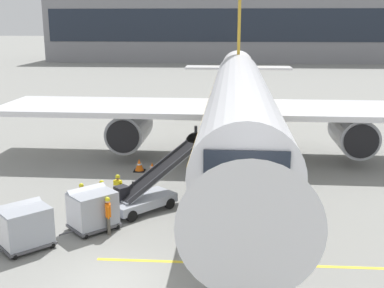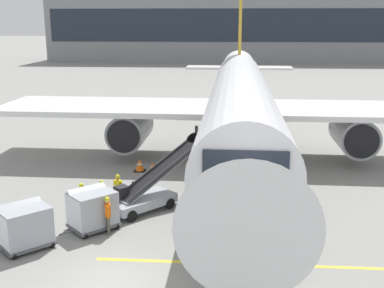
% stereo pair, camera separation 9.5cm
% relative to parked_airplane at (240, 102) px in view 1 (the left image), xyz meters
% --- Properties ---
extents(ground_plane, '(600.00, 600.00, 0.00)m').
position_rel_parked_airplane_xyz_m(ground_plane, '(-5.07, -17.14, -3.94)').
color(ground_plane, gray).
extents(parked_airplane, '(33.06, 43.66, 14.76)m').
position_rel_parked_airplane_xyz_m(parked_airplane, '(0.00, 0.00, 0.00)').
color(parked_airplane, white).
rests_on(parked_airplane, ground).
extents(belt_loader, '(4.52, 4.75, 3.02)m').
position_rel_parked_airplane_xyz_m(belt_loader, '(-4.92, -9.99, -3.07)').
color(belt_loader, '#A3A8B2').
rests_on(belt_loader, ground).
extents(baggage_cart_lead, '(2.55, 2.54, 1.91)m').
position_rel_parked_airplane_xyz_m(baggage_cart_lead, '(-6.94, -12.52, -2.94)').
color(baggage_cart_lead, '#515156').
rests_on(baggage_cart_lead, ground).
extents(baggage_cart_second, '(2.55, 2.54, 1.91)m').
position_rel_parked_airplane_xyz_m(baggage_cart_second, '(-9.23, -14.58, -2.94)').
color(baggage_cart_second, '#515156').
rests_on(baggage_cart_second, ground).
extents(ground_crew_by_loader, '(0.52, 0.39, 1.74)m').
position_rel_parked_airplane_xyz_m(ground_crew_by_loader, '(-6.36, -9.77, -2.94)').
color(ground_crew_by_loader, black).
rests_on(ground_crew_by_loader, ground).
extents(ground_crew_by_carts, '(0.50, 0.40, 1.74)m').
position_rel_parked_airplane_xyz_m(ground_crew_by_carts, '(-6.93, -10.73, -2.94)').
color(ground_crew_by_carts, '#333847').
rests_on(ground_crew_by_carts, ground).
extents(ground_crew_marshaller, '(0.34, 0.55, 1.74)m').
position_rel_parked_airplane_xyz_m(ground_crew_marshaller, '(-6.10, -13.00, -2.94)').
color(ground_crew_marshaller, '#514C42').
rests_on(ground_crew_marshaller, ground).
extents(ground_crew_wingwalker, '(0.33, 0.56, 1.74)m').
position_rel_parked_airplane_xyz_m(ground_crew_wingwalker, '(-7.79, -11.23, -2.94)').
color(ground_crew_wingwalker, '#333847').
rests_on(ground_crew_wingwalker, ground).
extents(safety_cone_engine_keepout, '(0.58, 0.58, 0.66)m').
position_rel_parked_airplane_xyz_m(safety_cone_engine_keepout, '(-5.51, -3.88, -3.62)').
color(safety_cone_engine_keepout, black).
rests_on(safety_cone_engine_keepout, ground).
extents(safety_cone_wingtip, '(0.71, 0.71, 0.80)m').
position_rel_parked_airplane_xyz_m(safety_cone_wingtip, '(-6.36, -3.61, -3.55)').
color(safety_cone_wingtip, black).
rests_on(safety_cone_wingtip, ground).
extents(apron_guidance_line_lead_in, '(0.20, 110.00, 0.01)m').
position_rel_parked_airplane_xyz_m(apron_guidance_line_lead_in, '(-0.09, -0.75, -3.93)').
color(apron_guidance_line_lead_in, yellow).
rests_on(apron_guidance_line_lead_in, ground).
extents(apron_guidance_line_stop_bar, '(12.00, 0.20, 0.01)m').
position_rel_parked_airplane_xyz_m(apron_guidance_line_stop_bar, '(-0.01, -15.39, -3.93)').
color(apron_guidance_line_stop_bar, yellow).
rests_on(apron_guidance_line_stop_bar, ground).
extents(terminal_building, '(94.17, 21.97, 16.62)m').
position_rel_parked_airplane_xyz_m(terminal_building, '(4.56, 88.60, 4.32)').
color(terminal_building, gray).
rests_on(terminal_building, ground).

